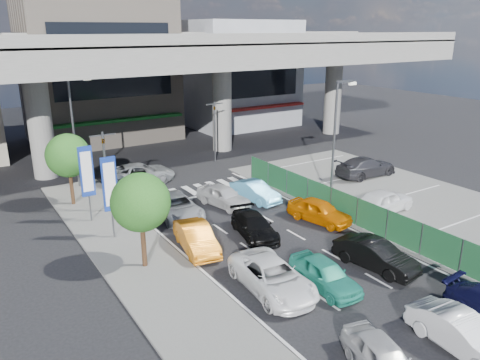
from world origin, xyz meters
TOP-DOWN VIEW (x-y plane):
  - ground at (0.00, 0.00)m, footprint 120.00×120.00m
  - parking_lot at (11.00, 2.00)m, footprint 12.00×28.00m
  - sidewalk_left at (-7.00, 4.00)m, footprint 4.00×30.00m
  - fence_run at (5.30, 1.00)m, footprint 0.16×22.00m
  - expressway at (0.00, 22.00)m, footprint 64.00×14.00m
  - building_center at (0.00, 32.97)m, footprint 14.00×10.90m
  - building_east at (16.00, 31.97)m, footprint 12.00×10.90m
  - traffic_light_left at (-6.20, 12.00)m, footprint 1.60×1.24m
  - traffic_light_right at (5.50, 19.00)m, footprint 1.60×1.24m
  - street_lamp_right at (7.17, 6.00)m, footprint 1.65×0.22m
  - street_lamp_left at (-6.33, 18.00)m, footprint 1.65×0.22m
  - signboard_near at (-7.20, 7.99)m, footprint 0.80×0.14m
  - signboard_far at (-7.60, 10.99)m, footprint 0.80×0.14m
  - tree_near at (-7.00, 4.00)m, footprint 2.80×2.80m
  - tree_far at (-7.80, 14.50)m, footprint 2.80×2.80m
  - van_white_back_left at (-3.08, -7.31)m, footprint 2.35×3.93m
  - hatch_white_back_mid at (0.32, -7.93)m, footprint 1.66×4.18m
  - sedan_white_mid_left at (-3.02, -1.01)m, footprint 2.72×5.15m
  - taxi_teal_mid at (-0.89, -2.05)m, footprint 1.75×3.97m
  - hatch_black_mid_right at (2.39, -2.05)m, footprint 2.09×4.36m
  - taxi_orange_left at (-4.00, 4.36)m, footprint 2.19×4.38m
  - sedan_black_mid at (-0.47, 4.14)m, footprint 2.56×4.47m
  - taxi_orange_right at (3.97, 3.75)m, footprint 2.50×4.31m
  - wagon_silver_front_left at (-2.95, 9.00)m, footprint 2.59×5.10m
  - sedan_white_front_mid at (0.48, 9.13)m, footprint 2.49×4.31m
  - kei_truck_front_right at (2.77, 8.82)m, footprint 1.86×4.10m
  - crossing_wagon_silver at (-2.30, 16.73)m, footprint 5.53×3.27m
  - parked_sedan_white at (8.30, 2.63)m, footprint 4.59×2.16m
  - parked_sedan_dgrey at (13.08, 8.55)m, footprint 5.27×2.23m
  - traffic_cone at (5.60, 2.58)m, footprint 0.48×0.48m

SIDE VIEW (x-z plane):
  - ground at x=0.00m, z-range 0.00..0.00m
  - parking_lot at x=11.00m, z-range 0.00..0.06m
  - sidewalk_left at x=-7.00m, z-range 0.00..0.12m
  - traffic_cone at x=5.60m, z-range 0.06..0.76m
  - sedan_black_mid at x=-0.47m, z-range 0.00..1.22m
  - van_white_back_left at x=-3.08m, z-range 0.00..1.25m
  - kei_truck_front_right at x=2.77m, z-range 0.00..1.31m
  - taxi_teal_mid at x=-0.89m, z-range 0.00..1.33m
  - hatch_white_back_mid at x=0.32m, z-range 0.00..1.35m
  - sedan_white_mid_left at x=-3.02m, z-range 0.00..1.38m
  - hatch_black_mid_right at x=2.39m, z-range 0.00..1.38m
  - taxi_orange_left at x=-4.00m, z-range 0.00..1.38m
  - taxi_orange_right at x=3.97m, z-range 0.00..1.38m
  - wagon_silver_front_left at x=-2.95m, z-range 0.00..1.38m
  - sedan_white_front_mid at x=0.48m, z-range 0.00..1.38m
  - crossing_wagon_silver at x=-2.30m, z-range 0.00..1.44m
  - parked_sedan_white at x=8.30m, z-range 0.06..1.58m
  - parked_sedan_dgrey at x=13.08m, z-range 0.06..1.58m
  - fence_run at x=5.30m, z-range 0.00..1.80m
  - signboard_near at x=-7.20m, z-range 0.71..5.41m
  - signboard_far at x=-7.60m, z-range 0.71..5.41m
  - tree_near at x=-7.00m, z-range 0.99..5.79m
  - tree_far at x=-7.80m, z-range 0.99..5.79m
  - traffic_light_left at x=-6.20m, z-range 1.34..6.54m
  - traffic_light_right at x=5.50m, z-range 1.34..6.54m
  - street_lamp_right at x=7.17m, z-range 0.77..8.77m
  - street_lamp_left at x=-6.33m, z-range 0.77..8.77m
  - building_east at x=16.00m, z-range -0.01..11.99m
  - building_center at x=0.00m, z-range -0.01..14.99m
  - expressway at x=0.00m, z-range 3.39..14.14m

